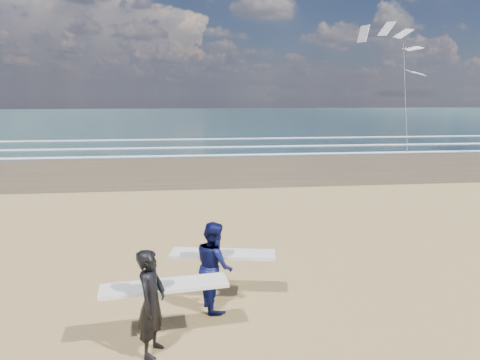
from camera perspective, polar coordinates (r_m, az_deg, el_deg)
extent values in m
cube|color=#193039|center=(81.80, 7.50, 8.31)|extent=(220.00, 100.00, 0.02)
cube|color=white|center=(36.23, 26.61, 3.44)|extent=(220.00, 0.50, 0.05)
cube|color=white|center=(40.21, 22.99, 4.42)|extent=(220.00, 0.50, 0.05)
cube|color=white|center=(45.95, 19.03, 5.47)|extent=(220.00, 0.50, 0.05)
imported|color=black|center=(7.53, -11.72, -15.70)|extent=(0.61, 0.77, 1.85)
cube|color=white|center=(7.77, -10.02, -13.72)|extent=(2.25, 0.78, 0.07)
imported|color=#0B0F3F|center=(8.86, -3.44, -11.29)|extent=(0.88, 1.02, 1.82)
cube|color=white|center=(9.15, -2.31, -9.81)|extent=(2.26, 0.91, 0.07)
cube|color=slate|center=(34.39, 21.42, 3.50)|extent=(0.12, 0.12, 0.10)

